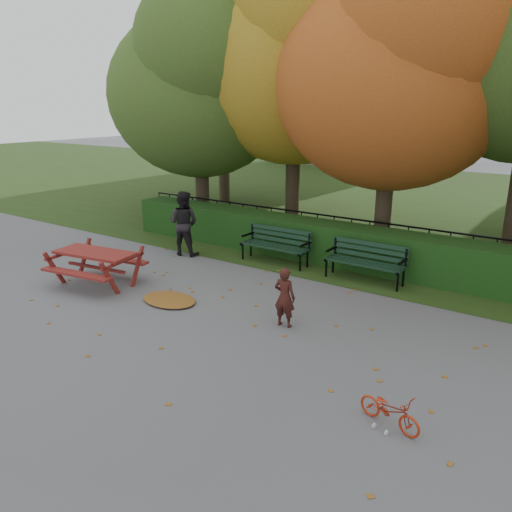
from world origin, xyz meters
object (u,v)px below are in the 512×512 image
Objects in this scene: tree_c at (404,62)px; bench_left at (276,243)px; tree_f at (225,52)px; tree_b at (302,47)px; picnic_table at (95,259)px; child at (285,297)px; bench_right at (366,259)px; tree_a at (202,81)px; bicycle at (390,410)px; adult at (184,223)px.

bench_left is (-2.13, -2.26, -4.30)m from tree_c.
tree_b is at bearing -27.99° from tree_f.
picnic_table is 4.59m from child.
bench_left and bench_right have the same top height.
tree_a reaches higher than bicycle.
child is (4.56, 0.52, -0.04)m from picnic_table.
tree_a is 8.78m from child.
child is at bearing -39.66° from tree_a.
tree_b reaches higher than picnic_table.
child is (3.29, -6.17, -4.85)m from tree_b.
child is at bearing 70.05° from bicycle.
tree_f reaches higher than tree_b.
tree_a is 11.80m from bicycle.
bench_right is at bearing -40.67° from tree_b.
tree_c is at bearing 34.39° from bicycle.
adult reaches higher than bench_left.
adult is (3.43, -6.34, -4.84)m from tree_f.
tree_b reaches higher than child.
tree_f is 11.19m from bench_right.
tree_c is (6.02, 0.38, 0.30)m from tree_a.
tree_a is at bearing 96.05° from picnic_table.
picnic_table is 1.17× the size of adult.
bicycle is (2.62, -1.78, -0.33)m from child.
tree_b is at bearing 110.58° from bench_left.
tree_c is 4.44× the size of bench_left.
bicycle is (4.77, -4.90, -0.29)m from bench_left.
tree_b reaches higher than adult.
adult is at bearing -60.89° from tree_a.
tree_a is 3.75× the size of picnic_table.
adult is at bearing 74.40° from bicycle.
bench_right is 4.88m from adult.
tree_f is at bearing 117.98° from tree_a.
tree_b reaches higher than bicycle.
adult is at bearing -61.54° from tree_f.
tree_c is 8.66m from tree_f.
tree_b is at bearing -122.91° from adult.
bicycle is at bearing 135.35° from adult.
tree_a is at bearing 163.39° from bench_right.
tree_b reaches higher than bench_left.
child is (6.03, -5.00, -3.97)m from tree_a.
child is (2.15, -3.13, 0.03)m from bench_left.
bicycle is at bearing -45.81° from bench_left.
bench_right is at bearing 174.63° from adult.
tree_f is at bearing 59.64° from bicycle.
tree_c is 0.87× the size of tree_f.
picnic_table is (3.41, -9.18, -5.09)m from tree_f.
adult reaches higher than picnic_table.
tree_f is at bearing -52.70° from child.
tree_b is at bearing 50.84° from bicycle.
tree_f is (-7.97, 3.28, 0.87)m from tree_c.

